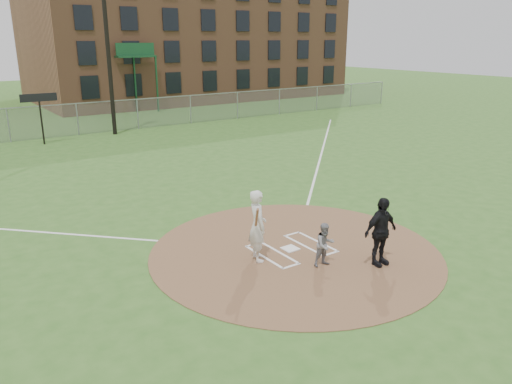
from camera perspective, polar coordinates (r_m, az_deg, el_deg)
ground at (r=14.68m, az=4.45°, el=-6.77°), size 140.00×140.00×0.00m
dirt_circle at (r=14.67m, az=4.45°, el=-6.74°), size 8.40×8.40×0.02m
home_plate at (r=14.76m, az=3.93°, el=-6.47°), size 0.45×0.45×0.03m
foul_line_first at (r=26.78m, az=7.45°, el=4.25°), size 17.04×17.04×0.01m
catcher at (r=13.62m, az=7.89°, el=-5.98°), size 0.62×0.50×1.21m
umpire at (r=13.84m, az=14.05°, el=-4.42°), size 1.13×0.49×1.91m
batters_boxes at (r=14.77m, az=4.09°, el=-6.49°), size 2.08×1.88×0.01m
batter_at_plate at (r=13.68m, az=0.18°, el=-3.85°), size 0.82×1.10×2.03m
outfield_fence at (r=33.84m, az=-19.72°, el=7.85°), size 56.08×0.08×2.03m
brick_warehouse at (r=54.21m, az=-8.00°, el=18.72°), size 30.00×17.17×15.00m
light_pole at (r=33.09m, az=-16.77°, el=17.68°), size 1.20×0.30×12.22m
scoreboard_sign at (r=31.37m, az=-23.53°, el=9.30°), size 2.00×0.10×2.93m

